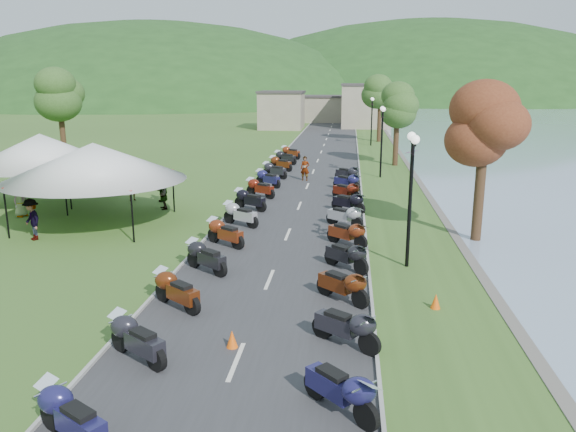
{
  "coord_description": "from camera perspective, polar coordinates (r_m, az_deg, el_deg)",
  "views": [
    {
      "loc": [
        2.7,
        -2.67,
        6.97
      ],
      "look_at": [
        0.19,
        20.32,
        1.3
      ],
      "focal_mm": 35.0,
      "sensor_mm": 36.0,
      "label": 1
    }
  ],
  "objects": [
    {
      "name": "road",
      "position": [
        43.32,
        2.58,
        4.51
      ],
      "size": [
        7.0,
        120.0,
        0.02
      ],
      "primitive_type": "cube",
      "color": "#363639",
      "rests_on": "ground"
    },
    {
      "name": "hills_backdrop",
      "position": [
        202.81,
        5.58,
        11.74
      ],
      "size": [
        360.0,
        120.0,
        76.0
      ],
      "primitive_type": null,
      "color": "#285621",
      "rests_on": "ground"
    },
    {
      "name": "far_building",
      "position": [
        87.91,
        3.21,
        10.84
      ],
      "size": [
        18.0,
        16.0,
        5.0
      ],
      "primitive_type": "cube",
      "color": "gray",
      "rests_on": "ground"
    },
    {
      "name": "moto_row_left",
      "position": [
        27.25,
        -4.87,
        0.1
      ],
      "size": [
        2.6,
        49.7,
        1.1
      ],
      "primitive_type": null,
      "color": "#331411",
      "rests_on": "ground"
    },
    {
      "name": "moto_row_right",
      "position": [
        22.56,
        5.8,
        -2.83
      ],
      "size": [
        2.6,
        36.65,
        1.1
      ],
      "primitive_type": null,
      "color": "#331411",
      "rests_on": "ground"
    },
    {
      "name": "vendor_tent_main",
      "position": [
        28.81,
        -18.92,
        3.09
      ],
      "size": [
        5.81,
        5.81,
        4.0
      ],
      "primitive_type": null,
      "color": "silver",
      "rests_on": "ground"
    },
    {
      "name": "vendor_tent_side",
      "position": [
        34.69,
        -23.63,
        4.38
      ],
      "size": [
        5.21,
        5.21,
        4.0
      ],
      "primitive_type": null,
      "color": "silver",
      "rests_on": "ground"
    },
    {
      "name": "tree_lakeside",
      "position": [
        25.59,
        19.16,
        6.06
      ],
      "size": [
        2.79,
        2.79,
        7.74
      ],
      "primitive_type": null,
      "color": "#3F6A29",
      "rests_on": "ground"
    },
    {
      "name": "pedestrian_a",
      "position": [
        34.21,
        -15.47,
        1.52
      ],
      "size": [
        0.64,
        0.71,
        1.6
      ],
      "primitive_type": "imported",
      "rotation": [
        0.0,
        0.0,
        1.12
      ],
      "color": "slate",
      "rests_on": "ground"
    },
    {
      "name": "pedestrian_b",
      "position": [
        36.14,
        -17.17,
        2.04
      ],
      "size": [
        0.81,
        0.54,
        1.53
      ],
      "primitive_type": "imported",
      "rotation": [
        0.0,
        0.0,
        2.96
      ],
      "color": "slate",
      "rests_on": "ground"
    },
    {
      "name": "pedestrian_c",
      "position": [
        27.43,
        -24.39,
        -2.21
      ],
      "size": [
        1.24,
        1.16,
        1.87
      ],
      "primitive_type": "imported",
      "rotation": [
        0.0,
        0.0,
        5.57
      ],
      "color": "slate",
      "rests_on": "ground"
    },
    {
      "name": "traffic_cone_near",
      "position": [
        15.3,
        -5.71,
        -12.34
      ],
      "size": [
        0.32,
        0.32,
        0.5
      ],
      "primitive_type": "cone",
      "color": "#F2590C",
      "rests_on": "ground"
    }
  ]
}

